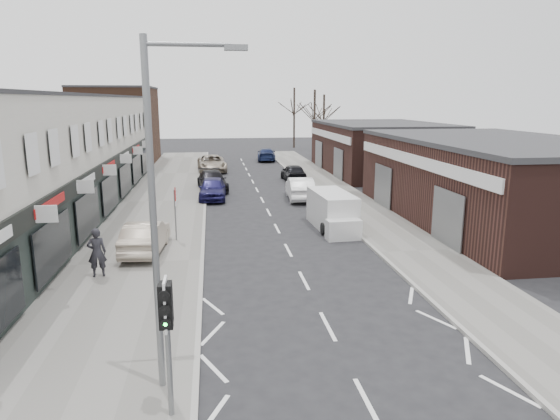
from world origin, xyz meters
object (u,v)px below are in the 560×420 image
object	(u,v)px
traffic_light	(166,316)
parked_car_right_a	(300,188)
parked_car_right_b	(293,172)
parked_car_right_c	(266,154)
street_lamp	(160,201)
white_van	(333,212)
parked_car_left_c	(212,163)
warning_sign	(175,198)
parked_car_left_a	(212,188)
parked_car_left_b	(212,181)
pedestrian	(97,252)
sedan_on_pavement	(145,237)

from	to	relation	value
traffic_light	parked_car_right_a	world-z (taller)	traffic_light
parked_car_right_b	parked_car_right_c	world-z (taller)	parked_car_right_b
street_lamp	white_van	world-z (taller)	street_lamp
parked_car_left_c	parked_car_right_c	size ratio (longest dim) A/B	1.15
parked_car_right_c	warning_sign	bearing A→B (deg)	81.84
parked_car_left_a	parked_car_right_b	distance (m)	10.01
parked_car_right_c	parked_car_left_b	bearing A→B (deg)	76.97
parked_car_left_c	parked_car_right_a	bearing A→B (deg)	-71.31
pedestrian	parked_car_left_c	distance (m)	29.75
traffic_light	parked_car_left_c	xyz separation A→B (m)	(1.00, 38.66, -1.63)
warning_sign	parked_car_left_c	xyz separation A→B (m)	(1.76, 24.65, -1.41)
traffic_light	parked_car_left_a	bearing A→B (deg)	87.68
white_van	parked_car_left_a	size ratio (longest dim) A/B	1.13
traffic_light	warning_sign	world-z (taller)	traffic_light
sedan_on_pavement	parked_car_left_a	size ratio (longest dim) A/B	0.97
sedan_on_pavement	parked_car_right_b	world-z (taller)	sedan_on_pavement
traffic_light	parked_car_left_a	world-z (taller)	traffic_light
parked_car_right_b	warning_sign	bearing A→B (deg)	62.98
white_van	parked_car_right_c	size ratio (longest dim) A/B	1.03
parked_car_left_b	parked_car_right_c	xyz separation A→B (m)	(6.19, 18.44, -0.02)
warning_sign	parked_car_left_c	bearing A→B (deg)	85.92
traffic_light	white_van	distance (m)	17.42
warning_sign	parked_car_left_b	distance (m)	14.41
parked_car_left_b	parked_car_right_c	bearing A→B (deg)	65.69
traffic_light	parked_car_right_a	distance (m)	24.92
street_lamp	pedestrian	world-z (taller)	street_lamp
parked_car_left_a	parked_car_right_c	xyz separation A→B (m)	(6.19, 21.98, -0.05)
parked_car_left_b	sedan_on_pavement	bearing A→B (deg)	-106.42
white_van	parked_car_left_b	size ratio (longest dim) A/B	1.00
sedan_on_pavement	parked_car_right_b	distance (m)	22.09
warning_sign	white_van	size ratio (longest dim) A/B	0.53
traffic_light	sedan_on_pavement	xyz separation A→B (m)	(-2.02, 12.21, -1.58)
warning_sign	parked_car_left_b	world-z (taller)	warning_sign
white_van	parked_car_right_c	xyz separation A→B (m)	(-0.20, 30.98, -0.20)
white_van	parked_car_left_c	bearing A→B (deg)	102.18
parked_car_right_a	white_van	bearing A→B (deg)	95.88
parked_car_left_b	parked_car_right_c	world-z (taller)	parked_car_left_b
parked_car_left_b	parked_car_left_c	xyz separation A→B (m)	(-0.00, 10.42, 0.05)
warning_sign	parked_car_right_c	distance (m)	33.66
sedan_on_pavement	traffic_light	bearing A→B (deg)	103.58
parked_car_left_c	parked_car_right_c	xyz separation A→B (m)	(6.19, 8.03, -0.08)
pedestrian	parked_car_left_a	size ratio (longest dim) A/B	0.43
parked_car_left_a	parked_car_right_c	world-z (taller)	parked_car_left_a
traffic_light	parked_car_right_a	size ratio (longest dim) A/B	0.65
parked_car_right_a	parked_car_right_c	distance (m)	22.84
street_lamp	pedestrian	xyz separation A→B (m)	(-3.33, 8.03, -3.54)
white_van	parked_car_right_a	world-z (taller)	white_van
parked_car_left_a	parked_car_right_a	xyz separation A→B (m)	(6.03, -0.86, 0.02)
pedestrian	parked_car_left_b	distance (m)	19.51
white_van	parked_car_right_c	distance (m)	30.98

